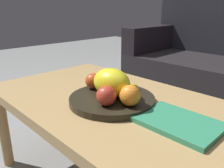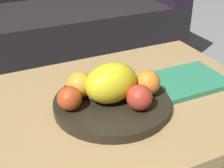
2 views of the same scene
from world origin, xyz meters
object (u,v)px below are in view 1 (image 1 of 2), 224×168
orange_front (130,96)px  orange_left (110,80)px  fruit_bowl (112,100)px  apple_front (93,81)px  banana_bunch (122,87)px  magazine (178,122)px  coffee_table (109,109)px  melon_large_front (112,83)px  apple_left (106,96)px

orange_front → orange_left: (-0.17, 0.07, 0.00)m
fruit_bowl → apple_front: bearing=176.8°
banana_bunch → magazine: size_ratio=0.69×
coffee_table → magazine: bearing=0.1°
orange_left → apple_front: orange_left is taller
orange_left → apple_front: (-0.05, -0.05, -0.00)m
coffee_table → apple_front: (-0.07, -0.02, 0.11)m
melon_large_front → apple_front: melon_large_front is taller
coffee_table → banana_bunch: (0.05, 0.02, 0.10)m
apple_front → apple_left: apple_left is taller
coffee_table → fruit_bowl: bearing=-30.5°
melon_large_front → apple_front: size_ratio=2.31×
orange_front → orange_left: orange_left is taller
melon_large_front → apple_front: bearing=176.8°
orange_front → magazine: 0.18m
fruit_bowl → banana_bunch: banana_bunch is taller
melon_large_front → magazine: bearing=5.6°
apple_front → apple_left: (0.16, -0.08, 0.00)m
orange_front → apple_front: orange_front is taller
magazine → coffee_table: bearing=-179.7°
coffee_table → melon_large_front: 0.14m
orange_left → apple_left: size_ratio=1.08×
coffee_table → apple_left: size_ratio=14.99×
magazine → banana_bunch: bearing=176.3°
banana_bunch → apple_left: bearing=-72.8°
orange_left → apple_left: 0.17m
orange_front → banana_bunch: bearing=148.0°
apple_front → apple_left: 0.18m
fruit_bowl → orange_front: bearing=-7.7°
orange_front → apple_left: bearing=-135.6°
apple_left → banana_bunch: bearing=107.2°
coffee_table → apple_front: apple_front is taller
orange_front → apple_front: 0.22m
orange_left → apple_front: bearing=-133.2°
coffee_table → fruit_bowl: fruit_bowl is taller
fruit_bowl → magazine: 0.27m
apple_left → magazine: 0.25m
melon_large_front → orange_left: size_ratio=2.02×
fruit_bowl → melon_large_front: bearing=177.9°
orange_left → magazine: 0.35m
orange_left → melon_large_front: bearing=-39.3°
coffee_table → magazine: magazine is taller
magazine → melon_large_front: bearing=-174.2°
orange_left → magazine: (0.34, -0.03, -0.05)m
fruit_bowl → banana_bunch: 0.06m
orange_left → fruit_bowl: bearing=-38.4°
coffee_table → fruit_bowl: 0.08m
melon_large_front → apple_front: 0.12m
melon_large_front → apple_left: size_ratio=2.18×
orange_left → magazine: bearing=-5.0°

